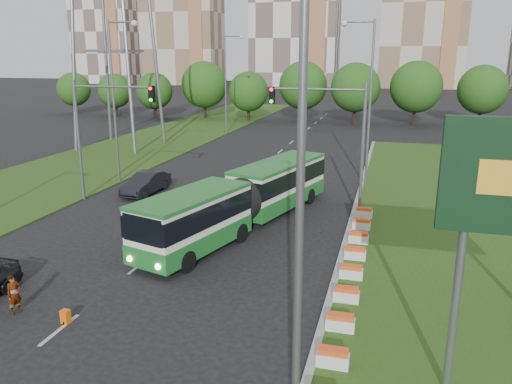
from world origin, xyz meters
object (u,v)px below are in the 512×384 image
(traffic_mast_median, at_px, (336,128))
(traffic_mast_left, at_px, (99,122))
(articulated_bus, at_px, (241,199))
(shopping_trolley, at_px, (66,317))
(car_left_far, at_px, (146,183))
(pedestrian, at_px, (14,294))

(traffic_mast_median, bearing_deg, traffic_mast_left, -176.23)
(traffic_mast_median, distance_m, traffic_mast_left, 15.19)
(articulated_bus, xyz_separation_m, shopping_trolley, (-3.05, -12.10, -1.38))
(traffic_mast_left, height_order, car_left_far, traffic_mast_left)
(car_left_far, bearing_deg, shopping_trolley, -67.75)
(traffic_mast_left, xyz_separation_m, articulated_bus, (10.37, -2.44, -3.71))
(car_left_far, distance_m, shopping_trolley, 17.96)
(traffic_mast_left, distance_m, shopping_trolley, 17.06)
(traffic_mast_median, relative_size, shopping_trolley, 15.48)
(pedestrian, relative_size, shopping_trolley, 3.02)
(articulated_bus, distance_m, shopping_trolley, 12.55)
(traffic_mast_median, xyz_separation_m, pedestrian, (-10.11, -15.39, -4.57))
(articulated_bus, xyz_separation_m, car_left_far, (-8.61, 4.98, -0.89))
(car_left_far, bearing_deg, articulated_bus, -25.84)
(traffic_mast_median, distance_m, shopping_trolley, 18.13)
(shopping_trolley, bearing_deg, traffic_mast_median, 71.25)
(articulated_bus, xyz_separation_m, pedestrian, (-5.32, -11.95, -0.86))
(traffic_mast_median, relative_size, traffic_mast_left, 1.00)
(traffic_mast_left, relative_size, pedestrian, 5.12)
(traffic_mast_median, xyz_separation_m, articulated_bus, (-4.79, -3.44, -3.71))
(shopping_trolley, bearing_deg, articulated_bus, 83.87)
(car_left_far, bearing_deg, pedestrian, -74.82)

